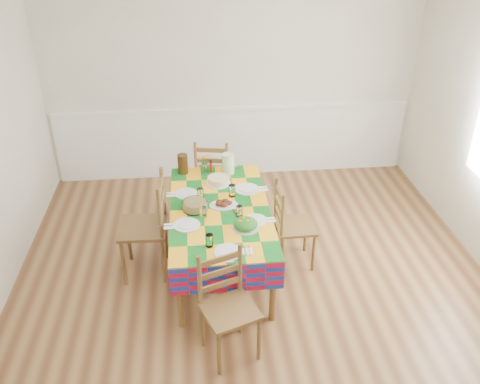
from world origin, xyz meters
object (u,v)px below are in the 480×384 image
object	(u,v)px
meat_platter	(223,204)
green_pitcher	(228,163)
chair_right	(291,226)
tea_pitcher	(183,164)
chair_left	(148,227)
chair_near	(228,307)
chair_far	(213,175)
dining_table	(220,215)

from	to	relation	value
meat_platter	green_pitcher	world-z (taller)	green_pitcher
meat_platter	chair_right	bearing A→B (deg)	-3.45
tea_pitcher	chair_left	bearing A→B (deg)	-114.54
green_pitcher	chair_near	distance (m)	1.81
tea_pitcher	chair_far	xyz separation A→B (m)	(0.33, 0.33, -0.33)
chair_left	green_pitcher	bearing A→B (deg)	132.64
meat_platter	tea_pitcher	world-z (taller)	tea_pitcher
tea_pitcher	chair_near	bearing A→B (deg)	-79.99
tea_pitcher	chair_left	world-z (taller)	chair_left
meat_platter	chair_right	distance (m)	0.69
tea_pitcher	chair_left	xyz separation A→B (m)	(-0.34, -0.74, -0.27)
dining_table	meat_platter	xyz separation A→B (m)	(0.04, 0.04, 0.09)
green_pitcher	chair_right	size ratio (longest dim) A/B	0.25
green_pitcher	chair_right	xyz separation A→B (m)	(0.54, -0.70, -0.35)
tea_pitcher	chair_far	bearing A→B (deg)	45.69
dining_table	green_pitcher	distance (m)	0.73
dining_table	chair_right	distance (m)	0.70
meat_platter	chair_left	bearing A→B (deg)	-176.82
dining_table	chair_left	size ratio (longest dim) A/B	1.68
chair_near	dining_table	bearing A→B (deg)	68.45
dining_table	tea_pitcher	size ratio (longest dim) A/B	8.20
chair_near	chair_far	size ratio (longest dim) A/B	0.99
green_pitcher	chair_left	world-z (taller)	chair_left
green_pitcher	meat_platter	bearing A→B (deg)	-98.51
dining_table	chair_left	distance (m)	0.68
green_pitcher	chair_right	bearing A→B (deg)	-52.02
chair_near	meat_platter	bearing A→B (deg)	66.62
chair_left	dining_table	bearing A→B (deg)	91.89
meat_platter	chair_near	xyz separation A→B (m)	(-0.05, -1.11, -0.25)
chair_right	meat_platter	bearing A→B (deg)	85.36
chair_far	dining_table	bearing A→B (deg)	100.82
meat_platter	chair_left	world-z (taller)	chair_left
chair_near	chair_right	distance (m)	1.28
chair_near	chair_far	xyz separation A→B (m)	(0.01, 2.14, 0.01)
tea_pitcher	meat_platter	bearing A→B (deg)	-62.08
chair_far	tea_pitcher	bearing A→B (deg)	56.10
green_pitcher	chair_far	xyz separation A→B (m)	(-0.14, 0.38, -0.33)
tea_pitcher	chair_right	xyz separation A→B (m)	(1.01, -0.74, -0.34)
green_pitcher	chair_far	distance (m)	0.52
chair_left	tea_pitcher	bearing A→B (deg)	157.23
green_pitcher	chair_right	world-z (taller)	green_pitcher
meat_platter	chair_far	distance (m)	1.06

